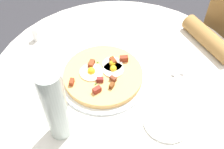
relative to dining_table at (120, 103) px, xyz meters
name	(u,v)px	position (x,y,z in m)	size (l,w,h in m)	color
dining_table	(120,103)	(0.00, 0.00, 0.00)	(1.01, 1.01, 0.71)	silver
pizza_plate	(103,78)	(0.04, 0.05, 0.17)	(0.33, 0.33, 0.01)	white
breakfast_pizza	(103,74)	(0.04, 0.05, 0.19)	(0.29, 0.29, 0.05)	#DEA95F
bread_plate	(167,122)	(-0.24, 0.03, 0.17)	(0.16, 0.16, 0.01)	white
napkin	(171,59)	(-0.08, -0.21, 0.17)	(0.17, 0.14, 0.00)	white
fork	(167,59)	(-0.06, -0.20, 0.17)	(0.18, 0.01, 0.01)	silver
knife	(176,58)	(-0.09, -0.23, 0.17)	(0.18, 0.01, 0.01)	silver
water_bottle	(55,106)	(-0.02, 0.30, 0.30)	(0.07, 0.07, 0.28)	silver
salt_shaker	(35,34)	(0.40, 0.10, 0.20)	(0.03, 0.03, 0.06)	white
pepper_shaker	(46,74)	(0.19, 0.20, 0.19)	(0.03, 0.03, 0.05)	#3F3833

